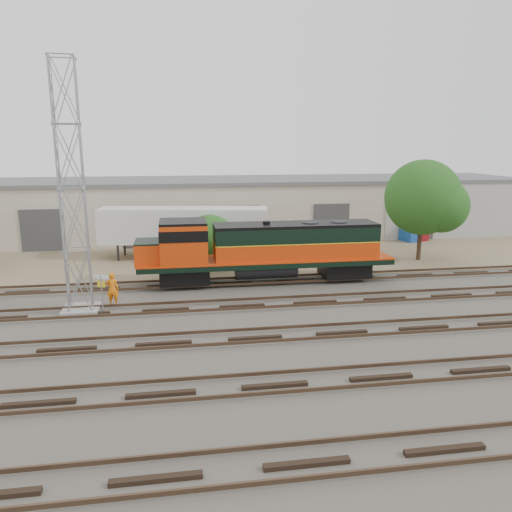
{
  "coord_description": "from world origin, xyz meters",
  "views": [
    {
      "loc": [
        -3.22,
        -23.51,
        8.51
      ],
      "look_at": [
        1.15,
        4.0,
        2.2
      ],
      "focal_mm": 35.0,
      "sensor_mm": 36.0,
      "label": 1
    }
  ],
  "objects": [
    {
      "name": "ground",
      "position": [
        0.0,
        0.0,
        0.0
      ],
      "size": [
        140.0,
        140.0,
        0.0
      ],
      "primitive_type": "plane",
      "color": "#47423A",
      "rests_on": "ground"
    },
    {
      "name": "dirt_strip",
      "position": [
        0.0,
        15.0,
        0.01
      ],
      "size": [
        80.0,
        16.0,
        0.02
      ],
      "primitive_type": "cube",
      "color": "#726047",
      "rests_on": "ground"
    },
    {
      "name": "tracks",
      "position": [
        0.0,
        -3.0,
        0.08
      ],
      "size": [
        80.0,
        20.4,
        0.28
      ],
      "color": "black",
      "rests_on": "ground"
    },
    {
      "name": "warehouse",
      "position": [
        0.04,
        22.98,
        2.65
      ],
      "size": [
        58.4,
        10.4,
        5.3
      ],
      "color": "beige",
      "rests_on": "ground"
    },
    {
      "name": "locomotive",
      "position": [
        1.83,
        6.0,
        2.19
      ],
      "size": [
        15.66,
        2.75,
        3.76
      ],
      "color": "black",
      "rests_on": "tracks"
    },
    {
      "name": "signal_tower",
      "position": [
        -8.31,
        2.25,
        6.09
      ],
      "size": [
        1.84,
        1.84,
        12.49
      ],
      "rotation": [
        0.0,
        0.0,
        0.13
      ],
      "color": "gray",
      "rests_on": "ground"
    },
    {
      "name": "sign_post",
      "position": [
        -7.17,
        1.76,
        1.43
      ],
      "size": [
        0.8,
        0.32,
        2.05
      ],
      "color": "gray",
      "rests_on": "ground"
    },
    {
      "name": "worker",
      "position": [
        -6.79,
        2.94,
        0.91
      ],
      "size": [
        0.71,
        0.51,
        1.82
      ],
      "primitive_type": "imported",
      "rotation": [
        0.0,
        0.0,
        3.03
      ],
      "color": "orange",
      "rests_on": "ground"
    },
    {
      "name": "semi_trailer",
      "position": [
        -2.48,
        13.67,
        2.41
      ],
      "size": [
        12.67,
        4.36,
        3.83
      ],
      "rotation": [
        0.0,
        0.0,
        -0.15
      ],
      "color": "silver",
      "rests_on": "ground"
    },
    {
      "name": "dumpster_blue",
      "position": [
        17.25,
        17.38,
        0.75
      ],
      "size": [
        2.0,
        1.94,
        1.5
      ],
      "primitive_type": "cube",
      "rotation": [
        0.0,
        0.0,
        0.33
      ],
      "color": "#154795",
      "rests_on": "ground"
    },
    {
      "name": "dumpster_red",
      "position": [
        17.88,
        17.54,
        0.7
      ],
      "size": [
        1.78,
        1.7,
        1.4
      ],
      "primitive_type": "cube",
      "rotation": [
        0.0,
        0.0,
        0.23
      ],
      "color": "maroon",
      "rests_on": "ground"
    },
    {
      "name": "tree_mid",
      "position": [
        -0.85,
        10.87,
        1.61
      ],
      "size": [
        4.07,
        3.88,
        3.88
      ],
      "color": "#382619",
      "rests_on": "ground"
    },
    {
      "name": "tree_east",
      "position": [
        14.74,
        10.24,
        4.51
      ],
      "size": [
        5.75,
        5.48,
        7.4
      ],
      "color": "#382619",
      "rests_on": "ground"
    }
  ]
}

